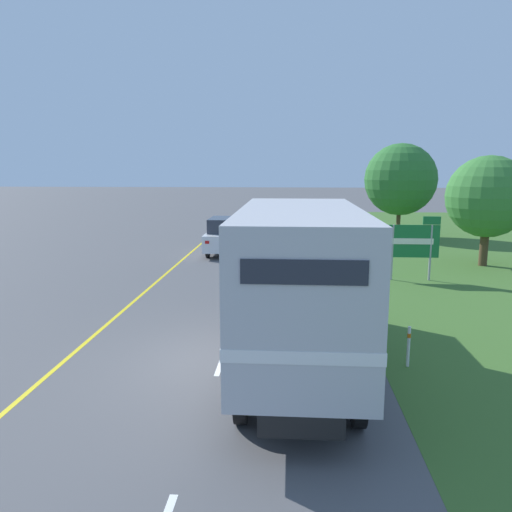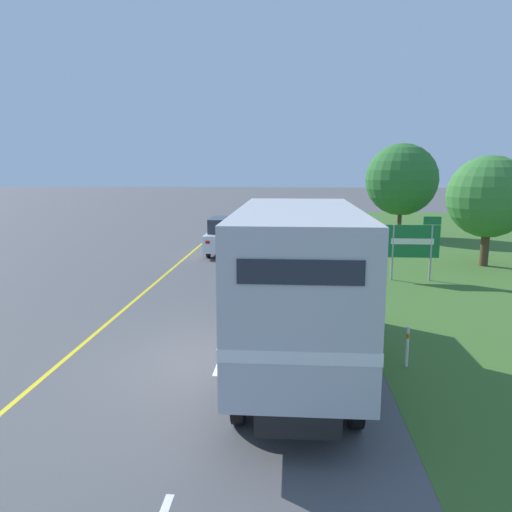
# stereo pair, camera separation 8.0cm
# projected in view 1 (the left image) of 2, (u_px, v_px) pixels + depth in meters

# --- Properties ---
(ground_plane) EXTENTS (200.00, 200.00, 0.00)m
(ground_plane) POSITION_uv_depth(u_px,v_px,m) (222.00, 361.00, 11.72)
(ground_plane) COLOR #515154
(edge_line_yellow) EXTENTS (0.12, 55.83, 0.01)m
(edge_line_yellow) POSITION_uv_depth(u_px,v_px,m) (179.00, 263.00, 23.66)
(edge_line_yellow) COLOR yellow
(edge_line_yellow) RESTS_ON ground
(centre_dash_near) EXTENTS (0.12, 2.60, 0.01)m
(centre_dash_near) POSITION_uv_depth(u_px,v_px,m) (224.00, 354.00, 12.15)
(centre_dash_near) COLOR white
(centre_dash_near) RESTS_ON ground
(centre_dash_mid_a) EXTENTS (0.12, 2.60, 0.01)m
(centre_dash_mid_a) POSITION_uv_depth(u_px,v_px,m) (247.00, 289.00, 18.63)
(centre_dash_mid_a) COLOR white
(centre_dash_mid_a) RESTS_ON ground
(centre_dash_mid_b) EXTENTS (0.12, 2.60, 0.01)m
(centre_dash_mid_b) POSITION_uv_depth(u_px,v_px,m) (259.00, 257.00, 25.11)
(centre_dash_mid_b) COLOR white
(centre_dash_mid_b) RESTS_ON ground
(centre_dash_far) EXTENTS (0.12, 2.60, 0.01)m
(centre_dash_far) POSITION_uv_depth(u_px,v_px,m) (265.00, 239.00, 31.59)
(centre_dash_far) COLOR white
(centre_dash_far) RESTS_ON ground
(centre_dash_farthest) EXTENTS (0.12, 2.60, 0.01)m
(centre_dash_farthest) POSITION_uv_depth(u_px,v_px,m) (270.00, 226.00, 38.07)
(centre_dash_farthest) COLOR white
(centre_dash_farthest) RESTS_ON ground
(horse_trailer_truck) EXTENTS (2.41, 8.37, 3.69)m
(horse_trailer_truck) POSITION_uv_depth(u_px,v_px,m) (299.00, 281.00, 10.93)
(horse_trailer_truck) COLOR black
(horse_trailer_truck) RESTS_ON ground
(lead_car_white) EXTENTS (1.80, 4.25, 1.89)m
(lead_car_white) POSITION_uv_depth(u_px,v_px,m) (226.00, 235.00, 26.09)
(lead_car_white) COLOR black
(lead_car_white) RESTS_ON ground
(highway_sign) EXTENTS (2.14, 0.09, 2.58)m
(highway_sign) POSITION_uv_depth(u_px,v_px,m) (413.00, 242.00, 19.83)
(highway_sign) COLOR #9E9EA3
(highway_sign) RESTS_ON ground
(roadside_tree_near) EXTENTS (3.69, 3.69, 5.02)m
(roadside_tree_near) POSITION_uv_depth(u_px,v_px,m) (488.00, 197.00, 22.50)
(roadside_tree_near) COLOR #4C3823
(roadside_tree_near) RESTS_ON ground
(roadside_tree_mid) EXTENTS (4.55, 4.55, 5.98)m
(roadside_tree_mid) POSITION_uv_depth(u_px,v_px,m) (400.00, 180.00, 31.71)
(roadside_tree_mid) COLOR #4C3823
(roadside_tree_mid) RESTS_ON ground
(delineator_post) EXTENTS (0.08, 0.08, 0.95)m
(delineator_post) POSITION_uv_depth(u_px,v_px,m) (409.00, 345.00, 11.32)
(delineator_post) COLOR white
(delineator_post) RESTS_ON ground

